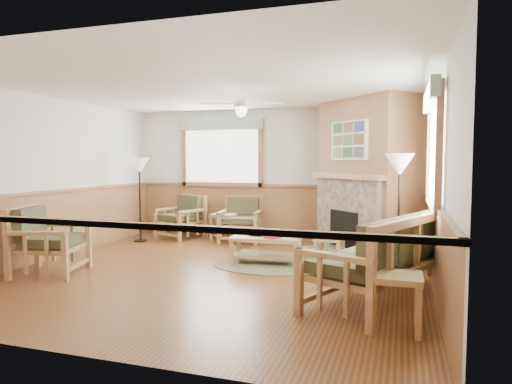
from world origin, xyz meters
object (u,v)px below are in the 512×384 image
(coffee_table, at_px, (266,250))
(floor_lamp_left, at_px, (140,200))
(armchair_back_right, at_px, (241,219))
(armchair_left, at_px, (50,240))
(armchair_back_left, at_px, (180,217))
(floor_lamp_right, at_px, (399,215))
(end_table_sofa, at_px, (395,302))
(footstool, at_px, (329,248))
(sofa, at_px, (382,256))
(end_table_chairs, at_px, (225,227))

(coffee_table, bearing_deg, floor_lamp_left, 154.39)
(armchair_back_right, relative_size, armchair_left, 0.91)
(armchair_back_left, distance_m, floor_lamp_right, 4.85)
(armchair_back_right, height_order, end_table_sofa, armchair_back_right)
(footstool, xyz_separation_m, floor_lamp_left, (-3.91, 0.55, 0.66))
(end_table_sofa, bearing_deg, sofa, 100.04)
(armchair_back_left, height_order, end_table_sofa, armchair_back_left)
(coffee_table, bearing_deg, footstool, 26.59)
(end_table_chairs, distance_m, footstool, 2.63)
(end_table_sofa, bearing_deg, armchair_back_left, 137.16)
(armchair_back_right, xyz_separation_m, floor_lamp_left, (-1.93, -0.65, 0.41))
(armchair_back_right, bearing_deg, end_table_chairs, 171.58)
(end_table_chairs, bearing_deg, armchair_back_left, 180.00)
(armchair_left, xyz_separation_m, floor_lamp_right, (4.81, 1.43, 0.38))
(end_table_chairs, xyz_separation_m, floor_lamp_right, (3.43, -1.91, 0.60))
(armchair_left, relative_size, end_table_chairs, 1.77)
(armchair_back_left, bearing_deg, floor_lamp_right, -2.61)
(coffee_table, bearing_deg, armchair_back_right, 116.00)
(armchair_back_right, distance_m, footstool, 2.33)
(sofa, distance_m, end_table_chairs, 4.53)
(armchair_back_right, bearing_deg, armchair_back_left, 171.58)
(armchair_back_right, bearing_deg, footstool, -39.45)
(armchair_back_right, bearing_deg, coffee_table, -67.34)
(armchair_back_right, bearing_deg, end_table_sofa, -61.62)
(armchair_left, relative_size, floor_lamp_right, 0.56)
(end_table_sofa, distance_m, floor_lamp_left, 6.11)
(end_table_chairs, distance_m, floor_lamp_right, 3.97)
(coffee_table, distance_m, end_table_chairs, 2.26)
(coffee_table, bearing_deg, armchair_back_left, 138.84)
(armchair_back_left, height_order, armchair_back_right, armchair_back_left)
(floor_lamp_right, bearing_deg, armchair_back_right, 148.09)
(armchair_left, distance_m, end_table_sofa, 4.88)
(sofa, bearing_deg, armchair_back_right, -113.61)
(armchair_left, xyz_separation_m, footstool, (3.73, 2.14, -0.29))
(armchair_back_left, bearing_deg, footstool, 1.08)
(end_table_sofa, relative_size, footstool, 1.22)
(armchair_back_right, bearing_deg, floor_lamp_left, -169.91)
(armchair_back_left, relative_size, coffee_table, 0.83)
(end_table_chairs, xyz_separation_m, floor_lamp_left, (-1.58, -0.65, 0.58))
(armchair_back_right, xyz_separation_m, coffee_table, (1.06, -1.77, -0.23))
(armchair_back_left, distance_m, footstool, 3.56)
(sofa, distance_m, armchair_back_right, 4.28)
(sofa, relative_size, coffee_table, 2.06)
(armchair_back_right, relative_size, footstool, 1.99)
(armchair_left, xyz_separation_m, floor_lamp_left, (-0.19, 2.69, 0.37))
(coffee_table, relative_size, footstool, 2.41)
(armchair_back_left, xyz_separation_m, end_table_chairs, (1.01, 0.00, -0.17))
(end_table_chairs, relative_size, end_table_sofa, 1.01)
(sofa, height_order, end_table_sofa, sofa)
(floor_lamp_left, bearing_deg, coffee_table, -20.53)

